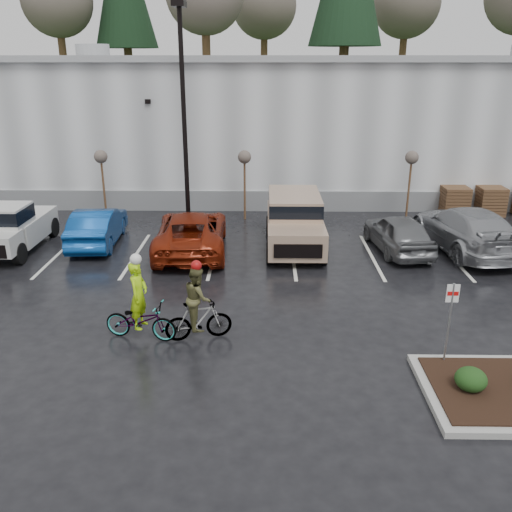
{
  "coord_description": "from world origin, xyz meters",
  "views": [
    {
      "loc": [
        -0.58,
        -11.36,
        7.08
      ],
      "look_at": [
        -0.84,
        4.42,
        1.3
      ],
      "focal_mm": 38.0,
      "sensor_mm": 36.0,
      "label": 1
    }
  ],
  "objects_px": {
    "sapling_west": "(101,160)",
    "cyclist_olive": "(198,311)",
    "pallet_stack_b": "(490,201)",
    "cyclist_hivis": "(140,313)",
    "fire_lane_sign": "(450,315)",
    "car_far_silver": "(466,229)",
    "pallet_stack_a": "(454,201)",
    "lamppost": "(183,94)",
    "car_grey": "(398,233)",
    "sapling_mid": "(245,161)",
    "car_red": "(191,232)",
    "suv_tan": "(295,223)",
    "sapling_east": "(411,161)",
    "car_blue": "(98,226)",
    "pickup_white": "(14,224)"
  },
  "relations": [
    {
      "from": "sapling_west",
      "to": "cyclist_olive",
      "type": "distance_m",
      "value": 12.97
    },
    {
      "from": "pallet_stack_b",
      "to": "cyclist_hivis",
      "type": "bearing_deg",
      "value": -138.36
    },
    {
      "from": "pallet_stack_b",
      "to": "fire_lane_sign",
      "type": "bearing_deg",
      "value": -114.88
    },
    {
      "from": "car_far_silver",
      "to": "pallet_stack_a",
      "type": "bearing_deg",
      "value": -111.73
    },
    {
      "from": "lamppost",
      "to": "car_grey",
      "type": "xyz_separation_m",
      "value": [
        8.6,
        -3.32,
        -4.96
      ]
    },
    {
      "from": "cyclist_hivis",
      "to": "cyclist_olive",
      "type": "distance_m",
      "value": 1.54
    },
    {
      "from": "sapling_mid",
      "to": "car_red",
      "type": "xyz_separation_m",
      "value": [
        -1.91,
        -4.47,
        -1.95
      ]
    },
    {
      "from": "sapling_mid",
      "to": "pallet_stack_a",
      "type": "xyz_separation_m",
      "value": [
        10.0,
        1.0,
        -2.05
      ]
    },
    {
      "from": "suv_tan",
      "to": "car_grey",
      "type": "bearing_deg",
      "value": -4.02
    },
    {
      "from": "sapling_east",
      "to": "cyclist_hivis",
      "type": "height_order",
      "value": "sapling_east"
    },
    {
      "from": "sapling_east",
      "to": "car_far_silver",
      "type": "height_order",
      "value": "sapling_east"
    },
    {
      "from": "pallet_stack_a",
      "to": "lamppost",
      "type": "bearing_deg",
      "value": -170.91
    },
    {
      "from": "sapling_mid",
      "to": "car_grey",
      "type": "relative_size",
      "value": 0.75
    },
    {
      "from": "sapling_west",
      "to": "cyclist_hivis",
      "type": "xyz_separation_m",
      "value": [
        4.14,
        -11.5,
        -1.98
      ]
    },
    {
      "from": "sapling_west",
      "to": "car_grey",
      "type": "height_order",
      "value": "sapling_west"
    },
    {
      "from": "car_blue",
      "to": "car_red",
      "type": "height_order",
      "value": "car_red"
    },
    {
      "from": "sapling_mid",
      "to": "cyclist_olive",
      "type": "relative_size",
      "value": 1.43
    },
    {
      "from": "pallet_stack_b",
      "to": "car_red",
      "type": "xyz_separation_m",
      "value": [
        -13.61,
        -5.47,
        0.11
      ]
    },
    {
      "from": "fire_lane_sign",
      "to": "car_grey",
      "type": "distance_m",
      "value": 8.55
    },
    {
      "from": "lamppost",
      "to": "suv_tan",
      "type": "height_order",
      "value": "lamppost"
    },
    {
      "from": "sapling_east",
      "to": "pickup_white",
      "type": "xyz_separation_m",
      "value": [
        -16.4,
        -4.22,
        -1.75
      ]
    },
    {
      "from": "fire_lane_sign",
      "to": "pallet_stack_b",
      "type": "bearing_deg",
      "value": 65.12
    },
    {
      "from": "sapling_east",
      "to": "pallet_stack_a",
      "type": "height_order",
      "value": "sapling_east"
    },
    {
      "from": "sapling_east",
      "to": "pallet_stack_b",
      "type": "distance_m",
      "value": 4.78
    },
    {
      "from": "sapling_mid",
      "to": "fire_lane_sign",
      "type": "bearing_deg",
      "value": -67.51
    },
    {
      "from": "sapling_east",
      "to": "car_blue",
      "type": "xyz_separation_m",
      "value": [
        -13.28,
        -3.68,
        -1.99
      ]
    },
    {
      "from": "fire_lane_sign",
      "to": "cyclist_olive",
      "type": "xyz_separation_m",
      "value": [
        -6.12,
        1.3,
        -0.58
      ]
    },
    {
      "from": "fire_lane_sign",
      "to": "sapling_west",
      "type": "bearing_deg",
      "value": 132.67
    },
    {
      "from": "lamppost",
      "to": "sapling_mid",
      "type": "distance_m",
      "value": 4.0
    },
    {
      "from": "fire_lane_sign",
      "to": "car_far_silver",
      "type": "height_order",
      "value": "fire_lane_sign"
    },
    {
      "from": "pallet_stack_a",
      "to": "car_far_silver",
      "type": "height_order",
      "value": "car_far_silver"
    },
    {
      "from": "sapling_mid",
      "to": "pickup_white",
      "type": "distance_m",
      "value": 10.0
    },
    {
      "from": "car_red",
      "to": "suv_tan",
      "type": "xyz_separation_m",
      "value": [
        4.0,
        0.43,
        0.25
      ]
    },
    {
      "from": "lamppost",
      "to": "car_red",
      "type": "height_order",
      "value": "lamppost"
    },
    {
      "from": "pallet_stack_b",
      "to": "car_far_silver",
      "type": "bearing_deg",
      "value": -119.95
    },
    {
      "from": "pallet_stack_a",
      "to": "suv_tan",
      "type": "height_order",
      "value": "suv_tan"
    },
    {
      "from": "lamppost",
      "to": "pallet_stack_b",
      "type": "distance_m",
      "value": 15.19
    },
    {
      "from": "lamppost",
      "to": "cyclist_olive",
      "type": "distance_m",
      "value": 11.69
    },
    {
      "from": "suv_tan",
      "to": "cyclist_olive",
      "type": "relative_size",
      "value": 2.28
    },
    {
      "from": "sapling_mid",
      "to": "cyclist_hivis",
      "type": "distance_m",
      "value": 11.91
    },
    {
      "from": "pallet_stack_a",
      "to": "fire_lane_sign",
      "type": "distance_m",
      "value": 14.6
    },
    {
      "from": "sapling_west",
      "to": "car_far_silver",
      "type": "bearing_deg",
      "value": -15.27
    },
    {
      "from": "pallet_stack_a",
      "to": "fire_lane_sign",
      "type": "relative_size",
      "value": 0.61
    },
    {
      "from": "fire_lane_sign",
      "to": "pickup_white",
      "type": "bearing_deg",
      "value": 148.86
    },
    {
      "from": "lamppost",
      "to": "sapling_mid",
      "type": "xyz_separation_m",
      "value": [
        2.5,
        1.0,
        -2.96
      ]
    },
    {
      "from": "lamppost",
      "to": "suv_tan",
      "type": "bearing_deg",
      "value": -33.46
    },
    {
      "from": "car_blue",
      "to": "cyclist_hivis",
      "type": "bearing_deg",
      "value": 109.94
    },
    {
      "from": "sapling_west",
      "to": "cyclist_olive",
      "type": "relative_size",
      "value": 1.43
    },
    {
      "from": "pickup_white",
      "to": "car_grey",
      "type": "bearing_deg",
      "value": -0.37
    },
    {
      "from": "pickup_white",
      "to": "cyclist_olive",
      "type": "height_order",
      "value": "cyclist_olive"
    }
  ]
}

